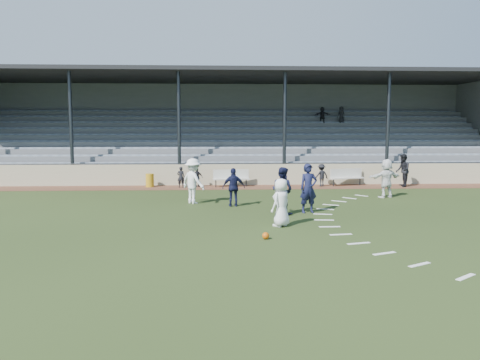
# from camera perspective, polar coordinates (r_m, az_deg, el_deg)

# --- Properties ---
(ground) EXTENTS (90.00, 90.00, 0.00)m
(ground) POSITION_cam_1_polar(r_m,az_deg,el_deg) (15.40, 0.46, -5.85)
(ground) COLOR #263616
(ground) RESTS_ON ground
(cinder_track) EXTENTS (34.00, 2.00, 0.02)m
(cinder_track) POSITION_cam_1_polar(r_m,az_deg,el_deg) (25.74, -0.88, -0.89)
(cinder_track) COLOR brown
(cinder_track) RESTS_ON ground
(retaining_wall) EXTENTS (34.00, 0.18, 1.20)m
(retaining_wall) POSITION_cam_1_polar(r_m,az_deg,el_deg) (26.72, -0.96, 0.65)
(retaining_wall) COLOR #B8AE8D
(retaining_wall) RESTS_ON ground
(bench_left) EXTENTS (2.03, 0.71, 0.95)m
(bench_left) POSITION_cam_1_polar(r_m,az_deg,el_deg) (25.93, -1.10, 0.44)
(bench_left) COLOR beige
(bench_left) RESTS_ON cinder_track
(bench_right) EXTENTS (2.03, 0.97, 0.95)m
(bench_right) POSITION_cam_1_polar(r_m,az_deg,el_deg) (27.08, 12.84, 0.54)
(bench_right) COLOR beige
(bench_right) RESTS_ON cinder_track
(trash_bin) EXTENTS (0.45, 0.45, 0.73)m
(trash_bin) POSITION_cam_1_polar(r_m,az_deg,el_deg) (26.28, -10.93, -0.04)
(trash_bin) COLOR #BF8E16
(trash_bin) RESTS_ON cinder_track
(football) EXTENTS (0.21, 0.21, 0.21)m
(football) POSITION_cam_1_polar(r_m,az_deg,el_deg) (13.85, 3.15, -6.80)
(football) COLOR #C0530B
(football) RESTS_ON ground
(player_white_lead) EXTENTS (0.91, 0.91, 1.60)m
(player_white_lead) POSITION_cam_1_polar(r_m,az_deg,el_deg) (15.54, 5.03, -2.76)
(player_white_lead) COLOR white
(player_white_lead) RESTS_ON ground
(player_navy_lead) EXTENTS (0.76, 0.57, 1.90)m
(player_navy_lead) POSITION_cam_1_polar(r_m,az_deg,el_deg) (18.14, 8.34, -1.01)
(player_navy_lead) COLOR #131636
(player_navy_lead) RESTS_ON ground
(player_navy_mid) EXTENTS (1.10, 1.07, 1.79)m
(player_navy_mid) POSITION_cam_1_polar(r_m,az_deg,el_deg) (17.73, 5.16, -1.31)
(player_navy_mid) COLOR #131636
(player_navy_mid) RESTS_ON ground
(player_white_wing) EXTENTS (1.40, 1.41, 1.95)m
(player_white_wing) POSITION_cam_1_polar(r_m,az_deg,el_deg) (20.25, -5.72, -0.13)
(player_white_wing) COLOR white
(player_white_wing) RESTS_ON ground
(player_navy_wing) EXTENTS (0.96, 0.43, 1.60)m
(player_navy_wing) POSITION_cam_1_polar(r_m,az_deg,el_deg) (19.43, -0.78, -0.90)
(player_navy_wing) COLOR #131636
(player_navy_wing) RESTS_ON ground
(player_white_back) EXTENTS (1.77, 1.04, 1.82)m
(player_white_back) POSITION_cam_1_polar(r_m,az_deg,el_deg) (22.97, 17.41, 0.20)
(player_white_back) COLOR white
(player_white_back) RESTS_ON ground
(official) EXTENTS (0.85, 1.01, 1.82)m
(official) POSITION_cam_1_polar(r_m,az_deg,el_deg) (27.35, 19.23, 1.12)
(official) COLOR black
(official) RESTS_ON cinder_track
(sub_left_near) EXTENTS (0.43, 0.30, 1.14)m
(sub_left_near) POSITION_cam_1_polar(r_m,az_deg,el_deg) (25.70, -7.21, 0.35)
(sub_left_near) COLOR black
(sub_left_near) RESTS_ON cinder_track
(sub_left_far) EXTENTS (0.66, 0.39, 1.05)m
(sub_left_far) POSITION_cam_1_polar(r_m,az_deg,el_deg) (25.92, -5.22, 0.32)
(sub_left_far) COLOR black
(sub_left_far) RESTS_ON cinder_track
(sub_right) EXTENTS (0.91, 0.69, 1.25)m
(sub_right) POSITION_cam_1_polar(r_m,az_deg,el_deg) (26.41, 9.90, 0.59)
(sub_right) COLOR black
(sub_right) RESTS_ON cinder_track
(grandstand) EXTENTS (34.60, 9.00, 6.61)m
(grandstand) POSITION_cam_1_polar(r_m,az_deg,el_deg) (31.32, -1.24, 4.43)
(grandstand) COLOR slate
(grandstand) RESTS_ON ground
(penalty_arc) EXTENTS (3.89, 14.63, 0.01)m
(penalty_arc) POSITION_cam_1_polar(r_m,az_deg,el_deg) (16.16, 15.28, -5.47)
(penalty_arc) COLOR white
(penalty_arc) RESTS_ON ground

